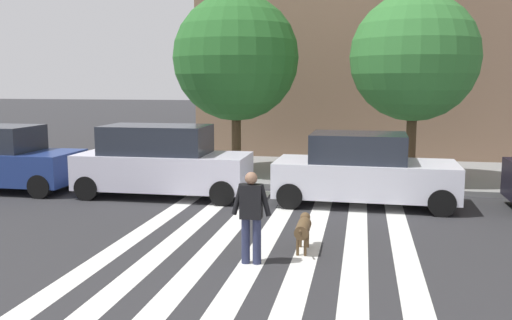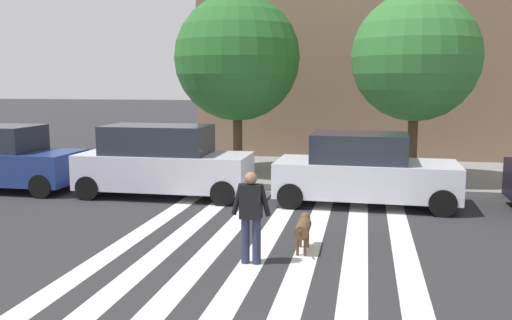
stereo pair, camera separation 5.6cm
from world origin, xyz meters
TOP-DOWN VIEW (x-y plane):
  - ground_plane at (0.00, 6.99)m, footprint 160.00×160.00m
  - sidewalk_far at (0.00, 16.99)m, footprint 80.00×6.00m
  - crosswalk_stripes at (-0.11, 6.99)m, footprint 5.85×13.39m
  - parked_car_near_curb at (-8.56, 12.42)m, footprint 4.21×2.02m
  - parked_car_behind_first at (-3.69, 12.42)m, footprint 4.74×1.97m
  - parked_car_third_in_line at (1.79, 12.43)m, footprint 4.65×2.12m
  - street_tree_nearest at (-2.37, 15.93)m, footprint 4.11×4.11m
  - street_tree_middle at (3.21, 15.39)m, footprint 3.82×3.82m
  - pedestrian_dog_walker at (-0.12, 7.26)m, footprint 0.70×0.24m
  - dog_on_leash at (0.70, 8.19)m, footprint 0.27×1.15m

SIDE VIEW (x-z plane):
  - ground_plane at x=0.00m, z-range 0.00..0.00m
  - crosswalk_stripes at x=-0.11m, z-range 0.00..0.01m
  - sidewalk_far at x=0.00m, z-range 0.00..0.15m
  - dog_on_leash at x=0.70m, z-range 0.12..0.77m
  - parked_car_third_in_line at x=1.79m, z-range -0.04..1.82m
  - parked_car_near_curb at x=-8.56m, z-range -0.05..1.84m
  - pedestrian_dog_walker at x=-0.12m, z-range 0.11..1.75m
  - parked_car_behind_first at x=-3.69m, z-range -0.02..1.96m
  - street_tree_middle at x=3.21m, z-range 1.06..6.71m
  - street_tree_nearest at x=-2.37m, z-range 1.01..6.86m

